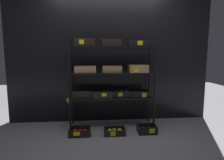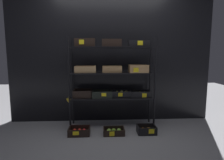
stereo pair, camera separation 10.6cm
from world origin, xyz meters
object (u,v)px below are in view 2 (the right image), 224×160
Objects in this scene: crate_ground_apple_green at (114,132)px; crate_ground_orange at (146,130)px; display_rack at (112,74)px; crate_ground_apple_red at (79,132)px.

crate_ground_apple_green is 0.54m from crate_ground_orange.
display_rack reaches higher than crate_ground_orange.
crate_ground_apple_green is (0.01, -0.38, -0.90)m from display_rack.
crate_ground_apple_green is 1.12× the size of crate_ground_orange.
crate_ground_apple_green is (0.56, -0.02, -0.00)m from crate_ground_apple_red.
display_rack is 4.60× the size of crate_ground_apple_green.
display_rack is 0.98m from crate_ground_apple_green.
crate_ground_apple_red is 1.09m from crate_ground_orange.
display_rack is at bearing 33.69° from crate_ground_apple_red.
crate_ground_orange is at bearing -34.14° from display_rack.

